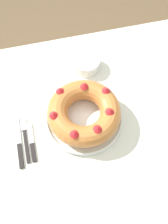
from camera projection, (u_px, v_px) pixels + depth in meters
name	position (u px, v px, depth m)	size (l,w,h in m)	color
ground_plane	(81.00, 165.00, 1.57)	(8.00, 8.00, 0.00)	brown
dining_table	(79.00, 128.00, 0.98)	(1.25, 0.91, 0.77)	silver
serving_dish	(84.00, 118.00, 0.88)	(0.31, 0.31, 0.02)	white
bundt_cake	(84.00, 112.00, 0.83)	(0.28, 0.28, 0.09)	#C67538
fork	(25.00, 136.00, 0.85)	(0.02, 0.19, 0.01)	black
serving_knife	(19.00, 145.00, 0.83)	(0.02, 0.21, 0.01)	black
cake_knife	(32.00, 144.00, 0.83)	(0.02, 0.16, 0.01)	black
side_bowl	(86.00, 64.00, 0.99)	(0.13, 0.13, 0.05)	white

